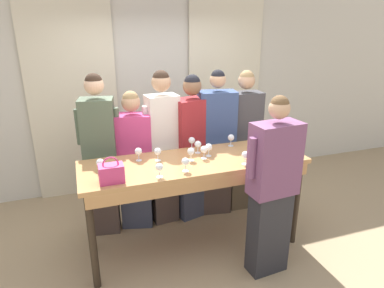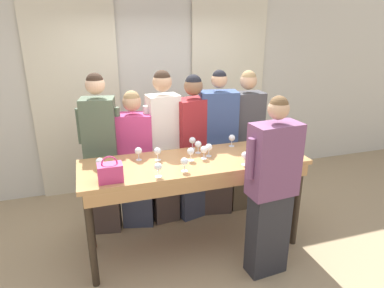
# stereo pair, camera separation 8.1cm
# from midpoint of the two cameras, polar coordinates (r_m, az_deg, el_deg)

# --- Properties ---
(ground_plane) EXTENTS (18.00, 18.00, 0.00)m
(ground_plane) POSITION_cam_midpoint_polar(r_m,az_deg,el_deg) (4.02, 0.94, -16.47)
(ground_plane) COLOR tan
(wall_back) EXTENTS (12.00, 0.06, 2.80)m
(wall_back) POSITION_cam_midpoint_polar(r_m,az_deg,el_deg) (5.08, -5.54, 8.59)
(wall_back) COLOR beige
(wall_back) RESTS_ON ground_plane
(curtain_panel_left) EXTENTS (1.16, 0.03, 2.69)m
(curtain_panel_left) POSITION_cam_midpoint_polar(r_m,az_deg,el_deg) (4.92, -18.15, 6.67)
(curtain_panel_left) COLOR beige
(curtain_panel_left) RESTS_ON ground_plane
(curtain_panel_right) EXTENTS (1.16, 0.03, 2.69)m
(curtain_panel_right) POSITION_cam_midpoint_polar(r_m,az_deg,el_deg) (5.38, 6.40, 8.56)
(curtain_panel_right) COLOR beige
(curtain_panel_right) RESTS_ON ground_plane
(tasting_bar) EXTENTS (2.31, 0.75, 1.04)m
(tasting_bar) POSITION_cam_midpoint_polar(r_m,az_deg,el_deg) (3.54, 1.17, -4.72)
(tasting_bar) COLOR #B27F4C
(tasting_bar) RESTS_ON ground_plane
(wine_bottle) EXTENTS (0.07, 0.07, 0.31)m
(wine_bottle) POSITION_cam_midpoint_polar(r_m,az_deg,el_deg) (3.66, 13.57, -0.47)
(wine_bottle) COLOR black
(wine_bottle) RESTS_ON tasting_bar
(handbag) EXTENTS (0.22, 0.15, 0.24)m
(handbag) POSITION_cam_midpoint_polar(r_m,az_deg,el_deg) (3.11, -12.74, -4.62)
(handbag) COLOR #C63870
(handbag) RESTS_ON tasting_bar
(wine_glass_front_left) EXTENTS (0.07, 0.07, 0.14)m
(wine_glass_front_left) POSITION_cam_midpoint_polar(r_m,az_deg,el_deg) (3.90, 7.26, 0.97)
(wine_glass_front_left) COLOR white
(wine_glass_front_left) RESTS_ON tasting_bar
(wine_glass_front_mid) EXTENTS (0.07, 0.07, 0.14)m
(wine_glass_front_mid) POSITION_cam_midpoint_polar(r_m,az_deg,el_deg) (3.22, -0.55, -3.01)
(wine_glass_front_mid) COLOR white
(wine_glass_front_mid) RESTS_ON tasting_bar
(wine_glass_front_right) EXTENTS (0.07, 0.07, 0.14)m
(wine_glass_front_right) POSITION_cam_midpoint_polar(r_m,az_deg,el_deg) (3.32, -14.43, -2.95)
(wine_glass_front_right) COLOR white
(wine_glass_front_right) RESTS_ON tasting_bar
(wine_glass_center_left) EXTENTS (0.07, 0.07, 0.14)m
(wine_glass_center_left) POSITION_cam_midpoint_polar(r_m,az_deg,el_deg) (3.41, 9.51, -1.94)
(wine_glass_center_left) COLOR white
(wine_glass_center_left) RESTS_ON tasting_bar
(wine_glass_center_mid) EXTENTS (0.07, 0.07, 0.14)m
(wine_glass_center_mid) POSITION_cam_midpoint_polar(r_m,az_deg,el_deg) (3.67, 1.67, -0.09)
(wine_glass_center_mid) COLOR white
(wine_glass_center_mid) RESTS_ON tasting_bar
(wine_glass_center_right) EXTENTS (0.07, 0.07, 0.14)m
(wine_glass_center_right) POSITION_cam_midpoint_polar(r_m,az_deg,el_deg) (3.51, -8.27, -1.22)
(wine_glass_center_right) COLOR white
(wine_glass_center_right) RESTS_ON tasting_bar
(wine_glass_back_left) EXTENTS (0.07, 0.07, 0.14)m
(wine_glass_back_left) POSITION_cam_midpoint_polar(r_m,az_deg,el_deg) (3.48, -5.10, -1.27)
(wine_glass_back_left) COLOR white
(wine_glass_back_left) RESTS_ON tasting_bar
(wine_glass_back_mid) EXTENTS (0.07, 0.07, 0.14)m
(wine_glass_back_mid) POSITION_cam_midpoint_polar(r_m,az_deg,el_deg) (3.52, 2.67, -1.01)
(wine_glass_back_mid) COLOR white
(wine_glass_back_mid) RESTS_ON tasting_bar
(wine_glass_back_right) EXTENTS (0.07, 0.07, 0.14)m
(wine_glass_back_right) POSITION_cam_midpoint_polar(r_m,az_deg,el_deg) (3.58, 3.47, -0.60)
(wine_glass_back_right) COLOR white
(wine_glass_back_right) RESTS_ON tasting_bar
(wine_glass_near_host) EXTENTS (0.07, 0.07, 0.14)m
(wine_glass_near_host) POSITION_cam_midpoint_polar(r_m,az_deg,el_deg) (3.79, 0.68, 0.54)
(wine_glass_near_host) COLOR white
(wine_glass_near_host) RESTS_ON tasting_bar
(wine_glass_by_bottle) EXTENTS (0.07, 0.07, 0.14)m
(wine_glass_by_bottle) POSITION_cam_midpoint_polar(r_m,az_deg,el_deg) (3.12, -4.92, -3.88)
(wine_glass_by_bottle) COLOR white
(wine_glass_by_bottle) RESTS_ON tasting_bar
(wine_glass_by_handbag) EXTENTS (0.07, 0.07, 0.14)m
(wine_glass_by_handbag) POSITION_cam_midpoint_polar(r_m,az_deg,el_deg) (3.47, 0.46, -1.29)
(wine_glass_by_handbag) COLOR white
(wine_glass_by_handbag) RESTS_ON tasting_bar
(guest_olive_jacket) EXTENTS (0.47, 0.33, 1.88)m
(guest_olive_jacket) POSITION_cam_midpoint_polar(r_m,az_deg,el_deg) (3.96, -14.24, -1.67)
(guest_olive_jacket) COLOR #473833
(guest_olive_jacket) RESTS_ON ground_plane
(guest_pink_top) EXTENTS (0.54, 0.35, 1.67)m
(guest_pink_top) POSITION_cam_midpoint_polar(r_m,az_deg,el_deg) (4.04, -8.86, -2.68)
(guest_pink_top) COLOR #383D51
(guest_pink_top) RESTS_ON ground_plane
(guest_cream_sweater) EXTENTS (0.47, 0.28, 1.88)m
(guest_cream_sweater) POSITION_cam_midpoint_polar(r_m,az_deg,el_deg) (4.05, -4.11, -0.40)
(guest_cream_sweater) COLOR #473833
(guest_cream_sweater) RESTS_ON ground_plane
(guest_striped_shirt) EXTENTS (0.56, 0.37, 1.81)m
(guest_striped_shirt) POSITION_cam_midpoint_polar(r_m,az_deg,el_deg) (4.16, 0.78, -0.69)
(guest_striped_shirt) COLOR #383D51
(guest_striped_shirt) RESTS_ON ground_plane
(guest_navy_coat) EXTENTS (0.56, 0.33, 1.85)m
(guest_navy_coat) POSITION_cam_midpoint_polar(r_m,az_deg,el_deg) (4.26, 4.83, -0.07)
(guest_navy_coat) COLOR #473833
(guest_navy_coat) RESTS_ON ground_plane
(guest_beige_cap) EXTENTS (0.52, 0.27, 1.83)m
(guest_beige_cap) POSITION_cam_midpoint_polar(r_m,az_deg,el_deg) (4.41, 9.38, 0.50)
(guest_beige_cap) COLOR brown
(guest_beige_cap) RESTS_ON ground_plane
(host_pouring) EXTENTS (0.56, 0.28, 1.79)m
(host_pouring) POSITION_cam_midpoint_polar(r_m,az_deg,el_deg) (3.29, 13.80, -7.44)
(host_pouring) COLOR #28282D
(host_pouring) RESTS_ON ground_plane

